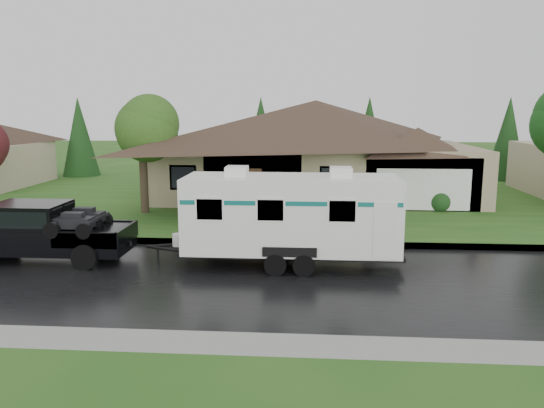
% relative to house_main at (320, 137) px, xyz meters
% --- Properties ---
extents(ground, '(140.00, 140.00, 0.00)m').
position_rel_house_main_xyz_m(ground, '(-2.29, -13.84, -3.59)').
color(ground, '#27581B').
rests_on(ground, ground).
extents(road, '(140.00, 8.00, 0.01)m').
position_rel_house_main_xyz_m(road, '(-2.29, -15.84, -3.59)').
color(road, black).
rests_on(road, ground).
extents(curb, '(140.00, 0.50, 0.15)m').
position_rel_house_main_xyz_m(curb, '(-2.29, -11.59, -3.52)').
color(curb, gray).
rests_on(curb, ground).
extents(lawn, '(140.00, 26.00, 0.15)m').
position_rel_house_main_xyz_m(lawn, '(-2.29, 1.16, -3.52)').
color(lawn, '#27581B').
rests_on(lawn, ground).
extents(house_main, '(19.44, 10.80, 6.90)m').
position_rel_house_main_xyz_m(house_main, '(0.00, 0.00, 0.00)').
color(house_main, gray).
rests_on(house_main, lawn).
extents(tree_left_green, '(3.51, 3.51, 5.82)m').
position_rel_house_main_xyz_m(tree_left_green, '(-8.79, -6.11, 0.59)').
color(tree_left_green, '#382B1E').
rests_on(tree_left_green, lawn).
extents(shrub_row, '(13.60, 1.00, 1.00)m').
position_rel_house_main_xyz_m(shrub_row, '(-0.29, -4.54, -2.94)').
color(shrub_row, '#143814').
rests_on(shrub_row, lawn).
extents(pickup_truck, '(6.08, 2.31, 2.03)m').
position_rel_house_main_xyz_m(pickup_truck, '(-10.00, -14.22, -2.51)').
color(pickup_truck, black).
rests_on(pickup_truck, ground).
extents(travel_trailer, '(7.49, 2.63, 3.36)m').
position_rel_house_main_xyz_m(travel_trailer, '(-1.19, -14.22, -1.81)').
color(travel_trailer, white).
rests_on(travel_trailer, ground).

